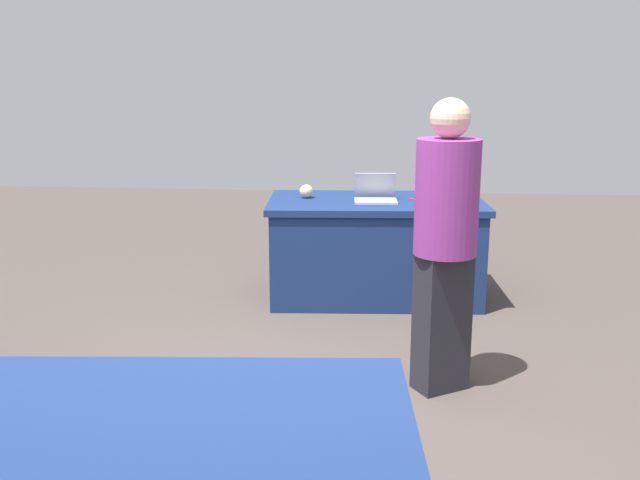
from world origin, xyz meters
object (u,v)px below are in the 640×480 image
at_px(table_foreground, 375,248).
at_px(yarn_ball, 306,191).
at_px(laptop_silver, 375,196).
at_px(person_attendee_standing, 445,234).
at_px(scissors_red, 420,200).

relative_size(table_foreground, yarn_ball, 16.11).
xyz_separation_m(table_foreground, yarn_ball, (0.54, -0.04, 0.44)).
distance_m(table_foreground, laptop_silver, 0.43).
bearing_deg(table_foreground, laptop_silver, 85.46).
bearing_deg(table_foreground, person_attendee_standing, 103.34).
xyz_separation_m(table_foreground, scissors_red, (-0.34, -0.01, 0.39)).
relative_size(table_foreground, laptop_silver, 5.08).
height_order(person_attendee_standing, laptop_silver, person_attendee_standing).
bearing_deg(table_foreground, yarn_ball, -4.26).
xyz_separation_m(table_foreground, person_attendee_standing, (-0.39, 1.65, 0.50)).
bearing_deg(yarn_ball, laptop_silver, 170.95).
distance_m(laptop_silver, yarn_ball, 0.55).
relative_size(laptop_silver, scissors_red, 1.86).
xyz_separation_m(laptop_silver, yarn_ball, (0.54, -0.09, 0.01)).
xyz_separation_m(table_foreground, laptop_silver, (0.00, 0.05, 0.43)).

